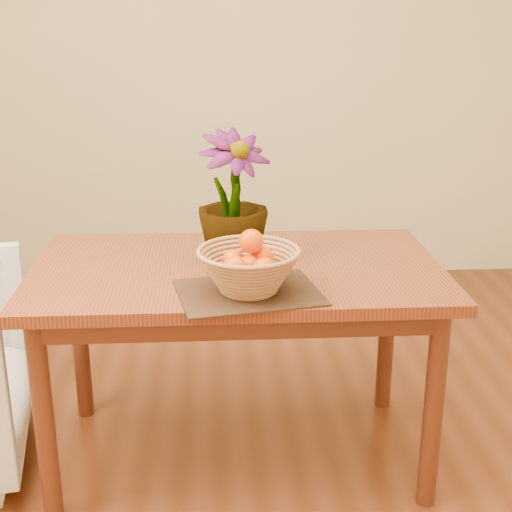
{
  "coord_description": "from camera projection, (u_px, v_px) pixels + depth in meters",
  "views": [
    {
      "loc": [
        -0.07,
        -2.0,
        1.57
      ],
      "look_at": [
        0.05,
        0.08,
        0.86
      ],
      "focal_mm": 50.0,
      "sensor_mm": 36.0,
      "label": 1
    }
  ],
  "objects": [
    {
      "name": "potted_plant",
      "position": [
        233.0,
        197.0,
        2.43
      ],
      "size": [
        0.34,
        0.34,
        0.45
      ],
      "primitive_type": "imported",
      "rotation": [
        0.0,
        0.0,
        0.52
      ],
      "color": "#154B15",
      "rests_on": "table"
    },
    {
      "name": "orange_pile",
      "position": [
        249.0,
        259.0,
        2.17
      ],
      "size": [
        0.16,
        0.17,
        0.14
      ],
      "rotation": [
        0.0,
        0.0,
        0.2
      ],
      "color": "#DC4E03",
      "rests_on": "wicker_basket"
    },
    {
      "name": "placemat",
      "position": [
        249.0,
        292.0,
        2.2
      ],
      "size": [
        0.48,
        0.4,
        0.01
      ],
      "primitive_type": "cube",
      "rotation": [
        0.0,
        0.0,
        0.19
      ],
      "color": "#361E13",
      "rests_on": "table"
    },
    {
      "name": "wicker_basket",
      "position": [
        249.0,
        272.0,
        2.17
      ],
      "size": [
        0.32,
        0.32,
        0.13
      ],
      "color": "#AB7647",
      "rests_on": "placemat"
    },
    {
      "name": "wall_back",
      "position": [
        224.0,
        54.0,
        4.09
      ],
      "size": [
        4.0,
        0.02,
        2.7
      ],
      "primitive_type": "cube",
      "color": "beige",
      "rests_on": "floor"
    },
    {
      "name": "floor",
      "position": [
        242.0,
        505.0,
        2.4
      ],
      "size": [
        4.5,
        4.5,
        0.0
      ],
      "primitive_type": "plane",
      "color": "brown",
      "rests_on": "ground"
    },
    {
      "name": "table",
      "position": [
        237.0,
        289.0,
        2.47
      ],
      "size": [
        1.4,
        0.8,
        0.75
      ],
      "color": "brown",
      "rests_on": "floor"
    }
  ]
}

